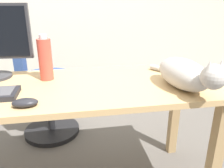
% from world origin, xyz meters
% --- Properties ---
extents(desk, '(1.57, 0.63, 0.71)m').
position_xyz_m(desk, '(0.00, 0.00, 0.60)').
color(desk, tan).
rests_on(desk, ground_plane).
extents(office_chair, '(0.48, 0.48, 0.95)m').
position_xyz_m(office_chair, '(-0.28, 0.69, 0.42)').
color(office_chair, black).
rests_on(office_chair, ground_plane).
extents(cat, '(0.23, 0.61, 0.20)m').
position_xyz_m(cat, '(0.55, -0.15, 0.79)').
color(cat, '#B2ADA8').
rests_on(cat, desk).
extents(computer_mouse, '(0.11, 0.06, 0.04)m').
position_xyz_m(computer_mouse, '(-0.21, -0.23, 0.72)').
color(computer_mouse, '#232328').
rests_on(computer_mouse, desk).
extents(water_bottle, '(0.08, 0.08, 0.26)m').
position_xyz_m(water_bottle, '(-0.15, 0.12, 0.83)').
color(water_bottle, '#D84C3D').
rests_on(water_bottle, desk).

